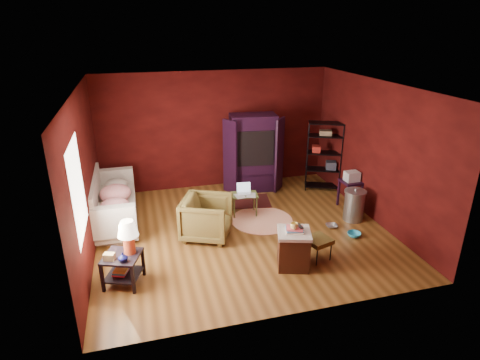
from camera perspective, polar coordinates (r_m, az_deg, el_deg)
The scene contains 18 objects.
room at distance 7.34m, azimuth 0.13°, elevation 2.29°, with size 5.54×5.04×2.84m.
sofa at distance 8.47m, azimuth -18.03°, elevation -3.73°, with size 1.83×0.54×0.72m, color #B7A99E.
armchair at distance 7.57m, azimuth -4.77°, elevation -5.09°, with size 0.86×0.80×0.88m, color black.
pet_bowl_steel at distance 8.22m, azimuth 12.93°, elevation -5.86°, with size 0.23×0.06×0.23m, color silver.
pet_bowl_turquoise at distance 7.99m, azimuth 15.98°, elevation -6.92°, with size 0.26×0.08×0.26m, color #2797BA.
vase at distance 6.30m, azimuth -16.32°, elevation -10.51°, with size 0.14×0.15×0.14m, color #0E1047.
mug at distance 6.53m, azimuth 7.71°, elevation -6.41°, with size 0.13×0.10×0.13m, color #E6CB70.
side_table at distance 6.45m, azimuth -16.01°, elevation -9.11°, with size 0.68×0.68×1.05m.
sofa_cushions at distance 8.43m, azimuth -17.98°, elevation -3.19°, with size 0.89×2.19×0.92m.
hamper at distance 6.79m, azimuth 7.61°, elevation -9.58°, with size 0.66×0.66×0.75m.
footstool at distance 7.04m, azimuth 11.08°, elevation -8.51°, with size 0.49×0.49×0.40m.
rug_round at distance 8.35m, azimuth 3.12°, elevation -5.70°, with size 1.67×1.67×0.01m.
rug_oriental at distance 9.14m, azimuth 0.61°, elevation -3.06°, with size 1.26×0.94×0.01m.
laptop_desk at distance 8.42m, azimuth 0.63°, elevation -2.31°, with size 0.59×0.48×0.67m.
tv_armoire at distance 9.52m, azimuth 1.87°, elevation 4.05°, with size 1.44×0.86×1.84m.
wire_shelving at distance 9.75m, azimuth 11.92°, elevation 3.74°, with size 0.89×0.64×1.67m.
small_stand at distance 8.98m, azimuth 15.56°, elevation -0.12°, with size 0.43×0.43×0.84m.
trash_can at distance 8.55m, azimuth 15.91°, elevation -3.46°, with size 0.51×0.51×0.70m.
Camera 1 is at (-1.85, -6.70, 3.85)m, focal length 30.00 mm.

